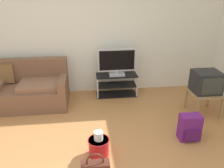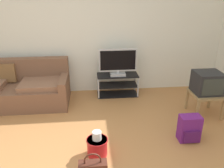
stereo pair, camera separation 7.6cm
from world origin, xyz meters
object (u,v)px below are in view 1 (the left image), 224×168
flat_tv (117,62)px  side_table (204,95)px  tv_stand (116,85)px  backpack (190,127)px  couch (13,90)px  crt_tv (206,82)px  cleaning_bucket (99,146)px

flat_tv → side_table: size_ratio=1.52×
tv_stand → backpack: tv_stand is taller
couch → crt_tv: bearing=-12.2°
side_table → crt_tv: crt_tv is taller
crt_tv → cleaning_bucket: (-1.93, -0.92, -0.46)m
couch → crt_tv: size_ratio=4.58×
side_table → cleaning_bucket: 2.15m
flat_tv → cleaning_bucket: 2.00m
couch → tv_stand: couch is taller
backpack → cleaning_bucket: 1.38m
flat_tv → cleaning_bucket: flat_tv is taller
couch → backpack: size_ratio=5.10×
cleaning_bucket → side_table: bearing=25.1°
crt_tv → cleaning_bucket: size_ratio=1.22×
tv_stand → flat_tv: flat_tv is taller
tv_stand → backpack: 1.88m
couch → tv_stand: (2.02, 0.20, -0.08)m
side_table → crt_tv: 0.25m
tv_stand → crt_tv: 1.76m
couch → side_table: 3.54m
flat_tv → cleaning_bucket: (-0.50, -1.85, -0.58)m
tv_stand → side_table: bearing=-34.0°
flat_tv → crt_tv: bearing=-32.9°
tv_stand → flat_tv: bearing=-90.0°
crt_tv → backpack: size_ratio=1.11×
crt_tv → tv_stand: bearing=146.5°
tv_stand → side_table: size_ratio=1.67×
tv_stand → side_table: tv_stand is taller
couch → backpack: 3.24m
side_table → crt_tv: bearing=90.0°
couch → tv_stand: bearing=5.7°
crt_tv → flat_tv: bearing=147.1°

